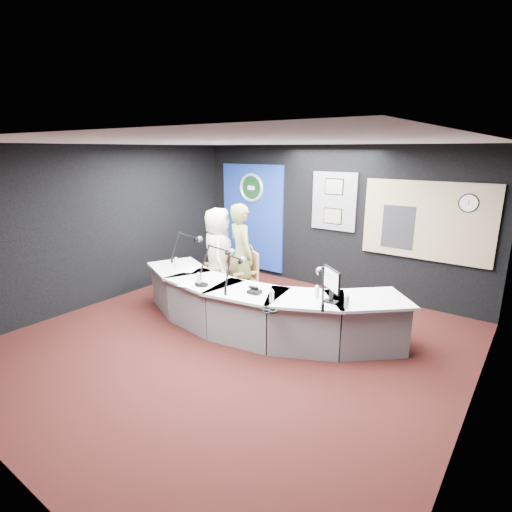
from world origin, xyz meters
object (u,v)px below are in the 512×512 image
Objects in this scene: armchair_left at (218,274)px; person_man at (218,254)px; person_woman at (241,255)px; broadcast_desk at (254,306)px; armchair_right at (242,277)px.

armchair_left is 0.57× the size of person_man.
person_woman reaches higher than person_man.
broadcast_desk is at bearing -158.13° from person_man.
armchair_right is 0.61m from person_man.
person_woman reaches higher than armchair_left.
person_woman is at bearing 48.24° from armchair_left.
armchair_right is at bearing -0.00° from person_woman.
armchair_left is 0.50m from armchair_right.
person_woman is (-0.83, 0.74, 0.53)m from broadcast_desk.
armchair_left is 0.96× the size of armchair_right.
armchair_left reaches higher than broadcast_desk.
person_man reaches higher than broadcast_desk.
person_man is at bearing -138.50° from armchair_right.
person_woman is (0.49, 0.07, 0.05)m from person_man.
armchair_left is at bearing 153.33° from broadcast_desk.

